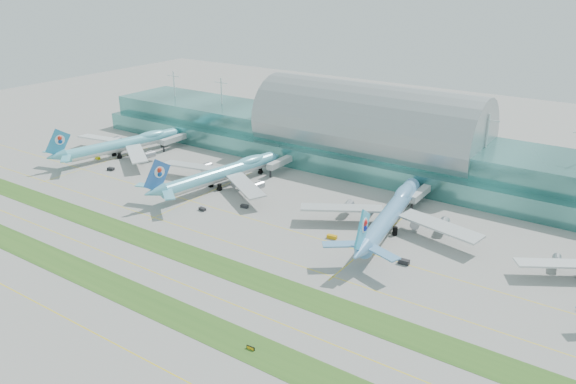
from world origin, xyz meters
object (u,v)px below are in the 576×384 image
Objects in this scene: terminal at (367,139)px; taxiway_sign_east at (251,348)px; airliner_c at (391,212)px; airliner_a at (123,144)px; airliner_b at (222,173)px.

taxiway_sign_east is (44.43, -157.50, -13.68)m from terminal.
airliner_c is at bearing 87.60° from taxiway_sign_east.
terminal reaches higher than taxiway_sign_east.
airliner_a is 163.04m from airliner_c.
taxiway_sign_east is (0.87, -92.66, -6.58)m from airliner_c.
airliner_a is at bearing -174.25° from airliner_b.
terminal is at bearing 115.27° from airliner_c.
terminal is 4.28× the size of airliner_a.
airliner_c is 31.77× the size of taxiway_sign_east.
taxiway_sign_east is at bearing -17.59° from airliner_a.
airliner_c is (43.56, -64.85, -7.10)m from terminal.
airliner_b is 30.53× the size of taxiway_sign_east.
terminal reaches higher than airliner_b.
terminal is 4.06× the size of airliner_c.
airliner_a reaches higher than taxiway_sign_east.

